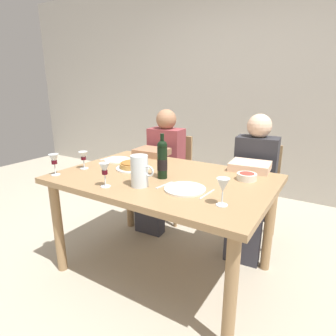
{
  "coord_description": "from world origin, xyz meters",
  "views": [
    {
      "loc": [
        1.02,
        -1.59,
        1.38
      ],
      "look_at": [
        0.06,
        -0.03,
        0.84
      ],
      "focal_mm": 29.97,
      "sensor_mm": 36.0,
      "label": 1
    }
  ],
  "objects": [
    {
      "name": "fork_left_setting",
      "position": [
        0.11,
        -0.15,
        0.76
      ],
      "size": [
        0.04,
        0.16,
        0.0
      ],
      "primitive_type": "cube",
      "rotation": [
        0.0,
        0.0,
        1.42
      ],
      "color": "silver",
      "rests_on": "dining_table"
    },
    {
      "name": "salad_bowl",
      "position": [
        0.52,
        0.24,
        0.79
      ],
      "size": [
        0.14,
        0.14,
        0.05
      ],
      "color": "silver",
      "rests_on": "dining_table"
    },
    {
      "name": "chair_left",
      "position": [
        -0.45,
        0.88,
        0.5
      ],
      "size": [
        0.42,
        0.42,
        0.87
      ],
      "rotation": [
        0.0,
        0.0,
        3.2
      ],
      "color": "#9E7A51",
      "rests_on": "ground"
    },
    {
      "name": "knife_right_setting",
      "position": [
        -0.43,
        0.16,
        0.76
      ],
      "size": [
        0.03,
        0.18,
        0.0
      ],
      "primitive_type": "cube",
      "rotation": [
        0.0,
        0.0,
        1.68
      ],
      "color": "silver",
      "rests_on": "dining_table"
    },
    {
      "name": "wine_glass_spare",
      "position": [
        0.54,
        -0.26,
        0.87
      ],
      "size": [
        0.07,
        0.07,
        0.15
      ],
      "color": "silver",
      "rests_on": "dining_table"
    },
    {
      "name": "dinner_plate_left_setting",
      "position": [
        0.26,
        -0.15,
        0.77
      ],
      "size": [
        0.26,
        0.26,
        0.01
      ],
      "primitive_type": "cylinder",
      "color": "white",
      "rests_on": "dining_table"
    },
    {
      "name": "dining_table",
      "position": [
        0.0,
        0.0,
        0.67
      ],
      "size": [
        1.5,
        1.0,
        0.76
      ],
      "color": "#9E7A51",
      "rests_on": "ground"
    },
    {
      "name": "dinner_plate_right_setting",
      "position": [
        -0.58,
        0.16,
        0.77
      ],
      "size": [
        0.22,
        0.22,
        0.01
      ],
      "primitive_type": "cylinder",
      "color": "white",
      "rests_on": "dining_table"
    },
    {
      "name": "wine_glass_centre",
      "position": [
        -0.68,
        -0.38,
        0.87
      ],
      "size": [
        0.07,
        0.07,
        0.15
      ],
      "color": "silver",
      "rests_on": "dining_table"
    },
    {
      "name": "water_pitcher",
      "position": [
        -0.02,
        -0.25,
        0.85
      ],
      "size": [
        0.17,
        0.11,
        0.2
      ],
      "color": "silver",
      "rests_on": "dining_table"
    },
    {
      "name": "chair_right",
      "position": [
        0.44,
        0.88,
        0.5
      ],
      "size": [
        0.44,
        0.44,
        0.87
      ],
      "rotation": [
        0.0,
        0.0,
        3.23
      ],
      "color": "#9E7A51",
      "rests_on": "ground"
    },
    {
      "name": "diner_right",
      "position": [
        0.46,
        0.65,
        0.62
      ],
      "size": [
        0.37,
        0.53,
        1.16
      ],
      "rotation": [
        0.0,
        0.0,
        3.23
      ],
      "color": "#2D2D33",
      "rests_on": "ground"
    },
    {
      "name": "wine_bottle",
      "position": [
        0.01,
        -0.03,
        0.89
      ],
      "size": [
        0.07,
        0.07,
        0.31
      ],
      "color": "black",
      "rests_on": "dining_table"
    },
    {
      "name": "knife_left_setting",
      "position": [
        0.41,
        -0.15,
        0.76
      ],
      "size": [
        0.02,
        0.18,
        0.0
      ],
      "primitive_type": "cube",
      "rotation": [
        0.0,
        0.0,
        1.51
      ],
      "color": "silver",
      "rests_on": "dining_table"
    },
    {
      "name": "wine_glass_right_diner",
      "position": [
        -0.63,
        -0.16,
        0.86
      ],
      "size": [
        0.07,
        0.07,
        0.14
      ],
      "color": "silver",
      "rests_on": "dining_table"
    },
    {
      "name": "diner_left",
      "position": [
        -0.44,
        0.64,
        0.62
      ],
      "size": [
        0.35,
        0.52,
        1.16
      ],
      "rotation": [
        0.0,
        0.0,
        3.2
      ],
      "color": "#8E3D42",
      "rests_on": "ground"
    },
    {
      "name": "ground_plane",
      "position": [
        0.0,
        0.0,
        0.0
      ],
      "size": [
        8.0,
        8.0,
        0.0
      ],
      "primitive_type": "plane",
      "color": "#B2A893"
    },
    {
      "name": "baked_tart",
      "position": [
        -0.3,
        0.04,
        0.79
      ],
      "size": [
        0.26,
        0.26,
        0.06
      ],
      "color": "silver",
      "rests_on": "dining_table"
    },
    {
      "name": "back_wall",
      "position": [
        0.0,
        2.07,
        1.4
      ],
      "size": [
        8.0,
        0.1,
        2.8
      ],
      "primitive_type": "cube",
      "color": "#B2ADA3",
      "rests_on": "ground"
    },
    {
      "name": "wine_glass_left_diner",
      "position": [
        -0.2,
        -0.37,
        0.87
      ],
      "size": [
        0.07,
        0.07,
        0.16
      ],
      "color": "silver",
      "rests_on": "dining_table"
    },
    {
      "name": "spoon_right_setting",
      "position": [
        -0.7,
        0.16,
        0.76
      ],
      "size": [
        0.03,
        0.16,
        0.0
      ],
      "primitive_type": "cube",
      "rotation": [
        0.0,
        0.0,
        1.49
      ],
      "color": "silver",
      "rests_on": "dining_table"
    }
  ]
}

